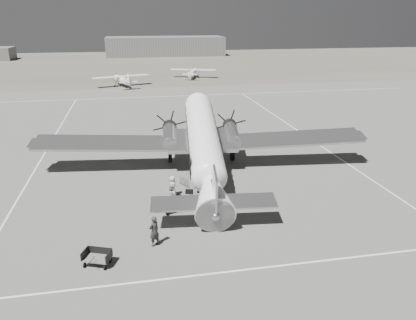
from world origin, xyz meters
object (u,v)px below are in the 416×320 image
object	(u,v)px
light_plane_left	(122,81)
ramp_agent	(172,195)
dc3_airliner	(204,144)
hangar_main	(165,46)
ground_crew	(154,231)
baggage_cart_far	(97,258)
passenger	(172,186)
light_plane_right	(193,73)
baggage_cart_near	(173,205)

from	to	relation	value
light_plane_left	ramp_agent	world-z (taller)	light_plane_left
dc3_airliner	hangar_main	bearing A→B (deg)	92.58
ground_crew	ramp_agent	bearing A→B (deg)	-143.42
baggage_cart_far	ramp_agent	distance (m)	8.54
hangar_main	passenger	xyz separation A→B (m)	(-10.79, -123.09, -2.44)
dc3_airliner	passenger	size ratio (longest dim) A/B	18.29
light_plane_left	baggage_cart_far	distance (m)	64.33
dc3_airliner	light_plane_right	size ratio (longest dim) A/B	2.93
dc3_airliner	passenger	distance (m)	5.55
hangar_main	light_plane_right	xyz separation A→B (m)	(1.06, -58.09, -2.18)
light_plane_right	baggage_cart_near	xyz separation A→B (m)	(-12.14, -67.64, -0.61)
hangar_main	baggage_cart_far	size ratio (longest dim) A/B	25.40
hangar_main	ramp_agent	xyz separation A→B (m)	(-11.01, -125.09, -2.33)
hangar_main	dc3_airliner	size ratio (longest dim) A/B	1.33
hangar_main	ground_crew	world-z (taller)	hangar_main
dc3_airliner	ground_crew	bearing A→B (deg)	-108.88
dc3_airliner	light_plane_left	distance (m)	52.20
baggage_cart_far	ground_crew	bearing A→B (deg)	45.43
ramp_agent	light_plane_right	bearing A→B (deg)	-24.38
baggage_cart_near	light_plane_left	bearing A→B (deg)	72.65
baggage_cart_near	ground_crew	xyz separation A→B (m)	(-1.65, -4.61, 0.51)
baggage_cart_near	passenger	size ratio (longest dim) A/B	1.06
dc3_airliner	ramp_agent	xyz separation A→B (m)	(-3.50, -5.92, -2.05)
light_plane_left	light_plane_right	xyz separation A→B (m)	(16.20, 9.46, -0.09)
dc3_airliner	light_plane_left	bearing A→B (deg)	104.59
light_plane_left	ramp_agent	distance (m)	57.68
dc3_airliner	light_plane_left	size ratio (longest dim) A/B	2.71
hangar_main	dc3_airliner	world-z (taller)	hangar_main
hangar_main	passenger	bearing A→B (deg)	-95.01
baggage_cart_near	ramp_agent	size ratio (longest dim) A/B	0.95
baggage_cart_near	passenger	world-z (taller)	passenger
ground_crew	passenger	size ratio (longest dim) A/B	1.18
hangar_main	light_plane_right	distance (m)	58.14
ramp_agent	passenger	size ratio (longest dim) A/B	1.12
passenger	ramp_agent	bearing A→B (deg)	169.27
baggage_cart_far	passenger	bearing A→B (deg)	79.91
dc3_airliner	ground_crew	distance (m)	12.50
baggage_cart_far	passenger	distance (m)	10.31
light_plane_left	hangar_main	bearing A→B (deg)	59.97
dc3_airliner	light_plane_left	xyz separation A→B (m)	(-7.63, 51.61, -1.80)
light_plane_left	baggage_cart_near	xyz separation A→B (m)	(4.06, -58.18, -0.70)
light_plane_left	baggage_cart_near	size ratio (longest dim) A/B	6.40
light_plane_left	ground_crew	xyz separation A→B (m)	(2.41, -62.78, -0.19)
ground_crew	baggage_cart_near	bearing A→B (deg)	-145.01
light_plane_right	ground_crew	xyz separation A→B (m)	(-13.79, -72.25, -0.10)
baggage_cart_near	ground_crew	size ratio (longest dim) A/B	0.89
light_plane_right	ground_crew	size ratio (longest dim) A/B	5.29
baggage_cart_far	baggage_cart_near	bearing A→B (deg)	71.71
baggage_cart_far	ground_crew	distance (m)	3.81
dc3_airliner	baggage_cart_far	xyz separation A→B (m)	(-8.67, -12.71, -2.55)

